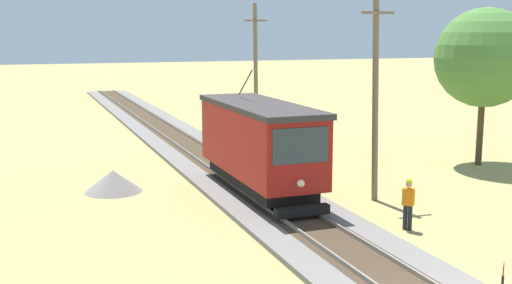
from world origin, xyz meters
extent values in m
cube|color=maroon|center=(0.00, 12.20, 2.30)|extent=(2.50, 8.00, 2.60)
cube|color=#383333|center=(0.00, 12.20, 3.71)|extent=(2.60, 8.32, 0.22)
cube|color=black|center=(0.00, 12.20, 0.72)|extent=(2.10, 7.04, 0.44)
cube|color=#2D3842|center=(0.00, 8.19, 2.77)|extent=(2.10, 0.03, 1.25)
cube|color=#2D3842|center=(1.26, 12.20, 2.66)|extent=(0.02, 6.72, 1.04)
sphere|color=#F4EAB2|center=(0.00, 8.14, 1.45)|extent=(0.28, 0.28, 0.28)
cylinder|color=black|center=(0.00, 13.80, 4.52)|extent=(0.05, 1.67, 1.19)
cube|color=black|center=(0.00, 8.00, 0.50)|extent=(2.00, 0.36, 0.32)
cylinder|color=black|center=(0.00, 9.96, 0.72)|extent=(1.54, 0.80, 0.80)
cylinder|color=black|center=(0.00, 14.44, 0.72)|extent=(1.54, 0.80, 0.80)
cylinder|color=#7A664C|center=(4.08, 10.12, 4.18)|extent=(0.24, 0.63, 8.35)
cube|color=#7A664C|center=(4.08, 10.12, 7.35)|extent=(1.40, 0.10, 0.10)
cylinder|color=silver|center=(3.53, 10.12, 7.45)|extent=(0.08, 0.08, 0.10)
cylinder|color=silver|center=(4.63, 10.12, 7.45)|extent=(0.08, 0.08, 0.10)
cylinder|color=#7A664C|center=(4.08, 23.37, 4.14)|extent=(0.24, 0.55, 8.29)
cube|color=#7A664C|center=(4.08, 23.37, 7.29)|extent=(1.40, 0.10, 0.10)
cylinder|color=silver|center=(3.53, 23.37, 7.39)|extent=(0.08, 0.08, 0.10)
cylinder|color=silver|center=(4.63, 23.37, 7.39)|extent=(0.08, 0.08, 0.10)
cube|color=red|center=(1.61, 0.14, 1.04)|extent=(0.21, 0.21, 0.28)
cone|color=gray|center=(-5.50, 14.98, 0.46)|extent=(2.40, 2.40, 0.92)
cylinder|color=black|center=(3.16, 6.19, 0.43)|extent=(0.15, 0.15, 0.86)
cylinder|color=black|center=(3.06, 6.31, 0.43)|extent=(0.15, 0.15, 0.86)
cube|color=orange|center=(3.11, 6.25, 1.15)|extent=(0.43, 0.44, 0.58)
sphere|color=tan|center=(3.11, 6.25, 1.58)|extent=(0.22, 0.22, 0.22)
sphere|color=yellow|center=(3.11, 6.25, 1.68)|extent=(0.21, 0.21, 0.21)
cylinder|color=#4C3823|center=(12.58, 13.96, 1.78)|extent=(0.32, 0.32, 3.55)
sphere|color=#4C7F38|center=(12.58, 13.96, 5.39)|extent=(4.90, 4.90, 4.90)
camera|label=1|loc=(-8.85, -10.88, 6.58)|focal=43.59mm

